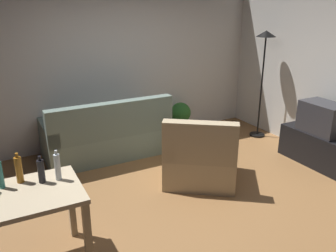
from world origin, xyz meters
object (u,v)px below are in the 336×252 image
(armchair, at_px, (200,159))
(desk, at_px, (8,209))
(tv_stand, at_px, (318,148))
(potted_plant, at_px, (181,116))
(tv, at_px, (323,118))
(bottle_amber, at_px, (19,169))
(couch, at_px, (108,137))
(bottle_dark, at_px, (41,171))
(bottle_tall, at_px, (0,175))
(bottle_clear, at_px, (58,167))
(torchiere_lamp, at_px, (264,55))

(armchair, bearing_deg, desk, 51.98)
(tv_stand, distance_m, armchair, 1.85)
(desk, distance_m, potted_plant, 3.79)
(desk, height_order, armchair, armchair)
(tv, bearing_deg, tv_stand, 90.00)
(desk, distance_m, bottle_amber, 0.35)
(couch, bearing_deg, potted_plant, -167.92)
(bottle_amber, xyz_separation_m, bottle_dark, (0.17, -0.09, -0.01))
(tv_stand, height_order, bottle_tall, bottle_tall)
(potted_plant, distance_m, bottle_tall, 3.72)
(potted_plant, bearing_deg, tv_stand, -60.34)
(bottle_amber, bearing_deg, armchair, 11.47)
(tv, xyz_separation_m, potted_plant, (-1.15, 2.01, -0.37))
(tv_stand, height_order, bottle_dark, bottle_dark)
(bottle_amber, distance_m, bottle_clear, 0.33)
(couch, xyz_separation_m, torchiere_lamp, (2.61, -0.43, 1.11))
(bottle_tall, bearing_deg, bottle_clear, -9.37)
(potted_plant, height_order, bottle_dark, bottle_dark)
(tv, bearing_deg, bottle_dark, 92.70)
(torchiere_lamp, distance_m, bottle_clear, 4.00)
(armchair, bearing_deg, tv_stand, -155.01)
(tv_stand, distance_m, bottle_dark, 3.88)
(tv, xyz_separation_m, bottle_dark, (-3.83, -0.18, 0.17))
(tv, xyz_separation_m, desk, (-4.13, -0.30, -0.05))
(couch, relative_size, bottle_tall, 6.58)
(desk, relative_size, bottle_amber, 4.36)
(torchiere_lamp, bearing_deg, desk, -159.11)
(armchair, height_order, bottle_clear, bottle_clear)
(tv, xyz_separation_m, bottle_clear, (-3.69, -0.20, 0.19))
(desk, relative_size, bottle_dark, 4.81)
(desk, distance_m, bottle_clear, 0.51)
(tv, relative_size, bottle_amber, 2.17)
(bottle_amber, bearing_deg, torchiere_lamp, 18.82)
(tv_stand, bearing_deg, bottle_clear, 93.06)
(bottle_tall, bearing_deg, bottle_dark, -10.49)
(desk, bearing_deg, tv, 4.91)
(tv, height_order, bottle_clear, bottle_clear)
(desk, bearing_deg, potted_plant, 38.56)
(desk, height_order, bottle_tall, bottle_tall)
(armchair, relative_size, bottle_tall, 4.35)
(bottle_clear, bearing_deg, armchair, 16.45)
(tv_stand, xyz_separation_m, bottle_amber, (-3.99, -0.09, 0.64))
(tv, relative_size, torchiere_lamp, 0.33)
(tv_stand, bearing_deg, bottle_tall, 91.69)
(potted_plant, distance_m, bottle_dark, 3.50)
(tv, height_order, torchiere_lamp, torchiere_lamp)
(bottle_clear, bearing_deg, bottle_dark, 173.24)
(bottle_tall, bearing_deg, torchiere_lamp, 18.64)
(bottle_tall, bearing_deg, tv, 1.69)
(torchiere_lamp, distance_m, potted_plant, 1.74)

